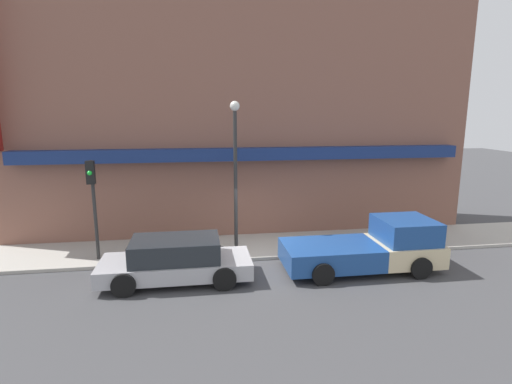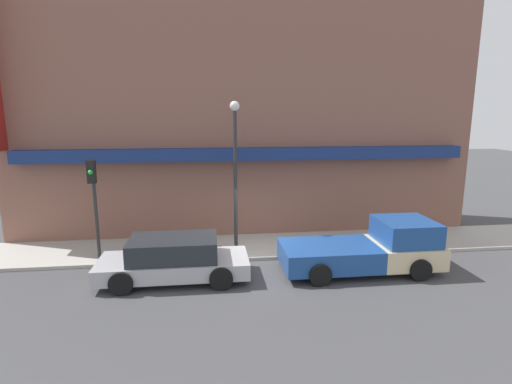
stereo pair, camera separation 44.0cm
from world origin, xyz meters
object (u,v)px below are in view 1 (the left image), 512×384
object	(u,v)px
parked_car	(176,260)
fire_hydrant	(207,245)
traffic_light	(93,192)
pickup_truck	(371,247)
street_lamp	(235,159)

from	to	relation	value
parked_car	fire_hydrant	size ratio (longest dim) A/B	7.05
traffic_light	pickup_truck	bearing A→B (deg)	-11.86
fire_hydrant	traffic_light	bearing A→B (deg)	179.46
pickup_truck	street_lamp	bearing A→B (deg)	152.52
pickup_truck	fire_hydrant	world-z (taller)	pickup_truck
parked_car	street_lamp	distance (m)	4.32
pickup_truck	traffic_light	size ratio (longest dim) A/B	1.49
fire_hydrant	traffic_light	distance (m)	4.42
street_lamp	traffic_light	xyz separation A→B (m)	(-5.01, -0.37, -1.03)
fire_hydrant	street_lamp	world-z (taller)	street_lamp
pickup_truck	parked_car	xyz separation A→B (m)	(-6.57, 0.00, -0.07)
fire_hydrant	traffic_light	size ratio (longest dim) A/B	0.19
parked_car	fire_hydrant	bearing A→B (deg)	60.14
pickup_truck	traffic_light	distance (m)	9.79
fire_hydrant	parked_car	bearing A→B (deg)	-118.01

